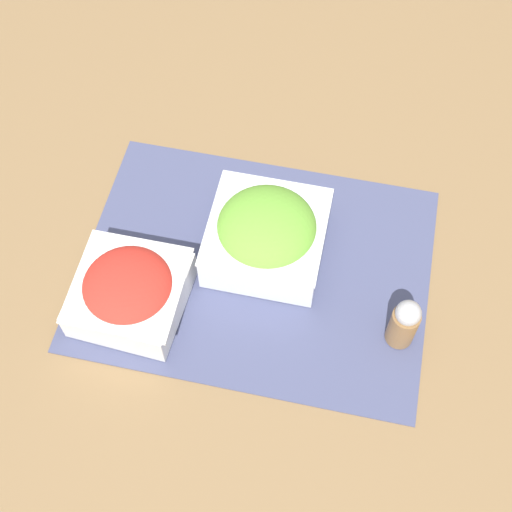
# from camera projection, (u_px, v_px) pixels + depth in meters

# --- Properties ---
(ground_plane) EXTENTS (3.00, 3.00, 0.00)m
(ground_plane) POSITION_uv_depth(u_px,v_px,m) (256.00, 268.00, 1.03)
(ground_plane) COLOR olive
(placemat) EXTENTS (0.49, 0.37, 0.00)m
(placemat) POSITION_uv_depth(u_px,v_px,m) (256.00, 267.00, 1.02)
(placemat) COLOR #474C70
(placemat) RESTS_ON ground_plane
(lettuce_bowl) EXTENTS (0.16, 0.16, 0.09)m
(lettuce_bowl) POSITION_uv_depth(u_px,v_px,m) (267.00, 233.00, 1.00)
(lettuce_bowl) COLOR white
(lettuce_bowl) RESTS_ON placemat
(tomato_bowl) EXTENTS (0.15, 0.15, 0.08)m
(tomato_bowl) POSITION_uv_depth(u_px,v_px,m) (129.00, 291.00, 0.96)
(tomato_bowl) COLOR white
(tomato_bowl) RESTS_ON placemat
(pepper_shaker) EXTENTS (0.04, 0.04, 0.09)m
(pepper_shaker) POSITION_uv_depth(u_px,v_px,m) (404.00, 323.00, 0.93)
(pepper_shaker) COLOR olive
(pepper_shaker) RESTS_ON placemat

